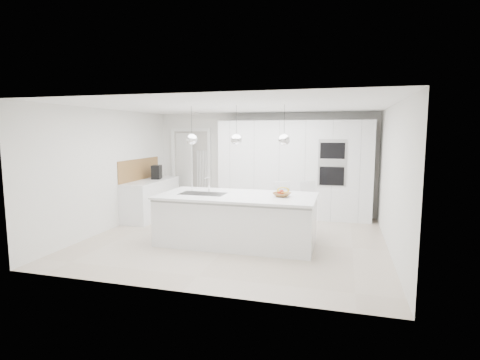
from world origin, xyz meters
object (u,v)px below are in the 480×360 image
(island_base, at_px, (236,221))
(bar_stool_left, at_px, (281,209))
(fruit_bowl, at_px, (282,195))
(bar_stool_right, at_px, (306,208))
(espresso_machine, at_px, (157,172))

(island_base, height_order, bar_stool_left, bar_stool_left)
(fruit_bowl, bearing_deg, bar_stool_right, 69.90)
(fruit_bowl, bearing_deg, bar_stool_left, 100.49)
(bar_stool_right, bearing_deg, espresso_machine, 144.62)
(island_base, relative_size, bar_stool_left, 2.70)
(espresso_machine, bearing_deg, bar_stool_left, -29.72)
(espresso_machine, bearing_deg, bar_stool_right, -25.44)
(bar_stool_left, xyz_separation_m, bar_stool_right, (0.49, 0.15, 0.00))
(espresso_machine, bearing_deg, fruit_bowl, -40.73)
(espresso_machine, xyz_separation_m, bar_stool_left, (3.20, -0.90, -0.55))
(bar_stool_right, bearing_deg, island_base, -162.80)
(island_base, relative_size, fruit_bowl, 9.19)
(island_base, bearing_deg, espresso_machine, 145.17)
(espresso_machine, height_order, bar_stool_left, espresso_machine)
(fruit_bowl, distance_m, bar_stool_right, 1.08)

